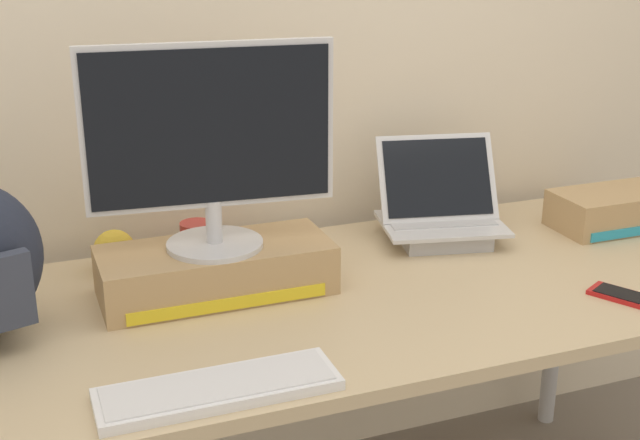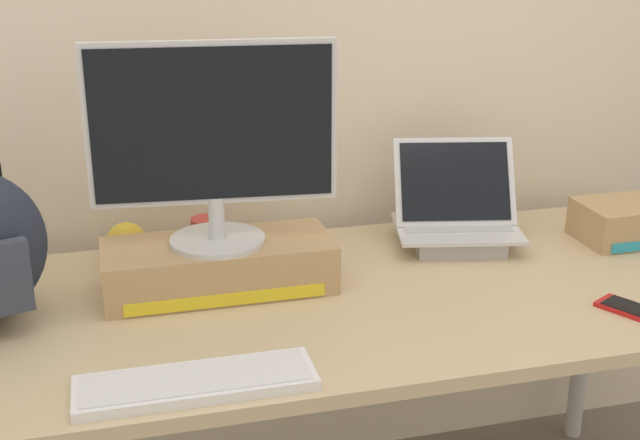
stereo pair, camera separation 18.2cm
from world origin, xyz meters
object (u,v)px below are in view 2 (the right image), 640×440
(open_laptop, at_px, (456,225))
(external_keyboard, at_px, (196,382))
(toner_box_yellow, at_px, (219,266))
(toner_box_cyan, at_px, (639,220))
(desktop_monitor, at_px, (213,140))
(plush_toy, at_px, (127,243))
(coffee_mug, at_px, (209,238))
(cell_phone, at_px, (629,309))

(open_laptop, xyz_separation_m, external_keyboard, (-0.74, -0.55, -0.04))
(toner_box_yellow, xyz_separation_m, toner_box_cyan, (1.11, 0.04, -0.01))
(desktop_monitor, relative_size, toner_box_cyan, 1.67)
(external_keyboard, height_order, plush_toy, plush_toy)
(toner_box_yellow, bearing_deg, coffee_mug, 89.13)
(open_laptop, height_order, toner_box_cyan, open_laptop)
(plush_toy, bearing_deg, cell_phone, -28.62)
(cell_phone, relative_size, toner_box_cyan, 0.47)
(open_laptop, relative_size, plush_toy, 3.55)
(desktop_monitor, relative_size, open_laptop, 1.50)
(coffee_mug, distance_m, plush_toy, 0.20)
(external_keyboard, xyz_separation_m, toner_box_cyan, (1.22, 0.46, 0.04))
(plush_toy, bearing_deg, desktop_monitor, -48.17)
(open_laptop, bearing_deg, toner_box_yellow, -156.58)
(external_keyboard, distance_m, coffee_mug, 0.62)
(open_laptop, distance_m, toner_box_cyan, 0.49)
(external_keyboard, relative_size, plush_toy, 4.32)
(cell_phone, bearing_deg, desktop_monitor, 128.86)
(toner_box_yellow, xyz_separation_m, coffee_mug, (0.00, 0.19, -0.00))
(toner_box_yellow, xyz_separation_m, open_laptop, (0.63, 0.12, -0.00))
(external_keyboard, relative_size, toner_box_cyan, 1.35)
(coffee_mug, distance_m, cell_phone, 0.99)
(plush_toy, relative_size, toner_box_cyan, 0.31)
(desktop_monitor, height_order, toner_box_cyan, desktop_monitor)
(open_laptop, relative_size, external_keyboard, 0.82)
(cell_phone, bearing_deg, coffee_mug, 118.56)
(toner_box_cyan, bearing_deg, open_laptop, 169.96)
(desktop_monitor, distance_m, open_laptop, 0.71)
(coffee_mug, bearing_deg, external_keyboard, -100.06)
(plush_toy, bearing_deg, coffee_mug, -7.62)
(coffee_mug, bearing_deg, cell_phone, -32.75)
(external_keyboard, height_order, coffee_mug, coffee_mug)
(toner_box_yellow, xyz_separation_m, desktop_monitor, (-0.00, -0.00, 0.29))
(toner_box_yellow, height_order, plush_toy, toner_box_yellow)
(plush_toy, bearing_deg, toner_box_yellow, -48.00)
(plush_toy, bearing_deg, toner_box_cyan, -7.75)
(coffee_mug, height_order, plush_toy, coffee_mug)
(cell_phone, bearing_deg, toner_box_yellow, 128.79)
(cell_phone, bearing_deg, toner_box_cyan, 25.13)
(toner_box_yellow, height_order, toner_box_cyan, toner_box_yellow)
(desktop_monitor, xyz_separation_m, plush_toy, (-0.19, 0.22, -0.30))
(toner_box_yellow, height_order, desktop_monitor, desktop_monitor)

